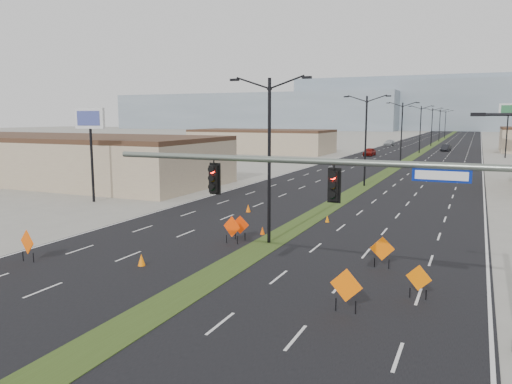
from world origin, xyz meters
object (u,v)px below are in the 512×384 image
at_px(car_left, 369,152).
at_px(pole_sign_east_far, 508,113).
at_px(car_mid, 446,148).
at_px(cone_0, 141,260).
at_px(cone_1, 262,231).
at_px(construction_sign_2, 232,228).
at_px(signal_mast, 385,201).
at_px(pole_sign_west, 90,126).
at_px(cone_2, 327,219).
at_px(streetlight_1, 366,138).
at_px(streetlight_2, 402,131).
at_px(car_far, 389,143).
at_px(construction_sign_3, 346,287).
at_px(construction_sign_4, 419,279).
at_px(construction_sign_5, 382,250).
at_px(streetlight_5, 440,124).
at_px(construction_sign_1, 240,226).
at_px(streetlight_3, 420,128).
at_px(streetlight_4, 432,126).
at_px(streetlight_6, 445,123).
at_px(cone_3, 248,208).
at_px(streetlight_0, 269,156).

height_order(car_left, pole_sign_east_far, pole_sign_east_far).
bearing_deg(car_mid, pole_sign_east_far, -46.13).
relative_size(cone_0, cone_1, 1.23).
bearing_deg(construction_sign_2, signal_mast, -26.59).
bearing_deg(pole_sign_west, cone_2, -10.86).
distance_m(streetlight_1, car_left, 45.62).
height_order(streetlight_2, car_far, streetlight_2).
xyz_separation_m(construction_sign_3, construction_sign_4, (2.46, 2.75, -0.19)).
distance_m(construction_sign_5, cone_0, 12.49).
height_order(streetlight_5, car_far, streetlight_5).
height_order(car_left, pole_sign_west, pole_sign_west).
bearing_deg(signal_mast, construction_sign_4, 75.95).
bearing_deg(construction_sign_3, cone_2, 117.29).
relative_size(car_mid, construction_sign_1, 2.96).
bearing_deg(cone_0, cone_1, 71.59).
height_order(signal_mast, streetlight_2, streetlight_2).
distance_m(streetlight_1, pole_sign_west, 29.07).
bearing_deg(streetlight_3, cone_1, -90.87).
xyz_separation_m(streetlight_4, streetlight_6, (0.00, 56.00, 0.00)).
relative_size(cone_1, pole_sign_east_far, 0.05).
relative_size(streetlight_2, construction_sign_1, 6.44).
bearing_deg(streetlight_6, construction_sign_3, -87.72).
height_order(streetlight_1, construction_sign_3, streetlight_1).
xyz_separation_m(streetlight_2, pole_sign_east_far, (16.29, 22.18, 2.98)).
bearing_deg(cone_1, cone_2, 62.64).
height_order(streetlight_3, construction_sign_3, streetlight_3).
xyz_separation_m(streetlight_1, cone_3, (-5.41, -19.38, -5.09)).
xyz_separation_m(streetlight_1, construction_sign_5, (7.29, -30.40, -4.44)).
relative_size(construction_sign_1, construction_sign_4, 1.03).
bearing_deg(construction_sign_5, streetlight_3, 82.91).
distance_m(streetlight_3, construction_sign_5, 86.82).
xyz_separation_m(streetlight_5, cone_3, (-5.41, -131.38, -5.09)).
bearing_deg(construction_sign_2, streetlight_0, 42.45).
bearing_deg(construction_sign_3, streetlight_3, 103.29).
bearing_deg(signal_mast, construction_sign_5, 99.47).
bearing_deg(construction_sign_1, pole_sign_west, 148.28).
distance_m(streetlight_3, construction_sign_4, 90.86).
bearing_deg(pole_sign_west, streetlight_4, 68.19).
bearing_deg(construction_sign_2, car_left, 108.45).
height_order(construction_sign_1, pole_sign_east_far, pole_sign_east_far).
bearing_deg(cone_3, construction_sign_1, -68.30).
xyz_separation_m(construction_sign_4, cone_3, (-14.90, 14.88, -0.55)).
xyz_separation_m(construction_sign_3, pole_sign_west, (-27.58, 16.48, 5.82)).
distance_m(cone_0, pole_sign_east_far, 88.12).
bearing_deg(streetlight_5, construction_sign_3, -87.30).
height_order(cone_3, pole_sign_west, pole_sign_west).
height_order(streetlight_5, car_left, streetlight_5).
xyz_separation_m(car_mid, construction_sign_5, (2.48, -95.92, 0.22)).
bearing_deg(construction_sign_1, streetlight_5, 79.29).
relative_size(streetlight_4, streetlight_5, 1.00).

